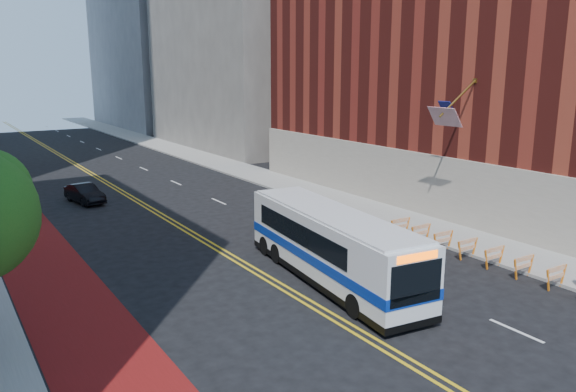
# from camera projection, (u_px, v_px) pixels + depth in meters

# --- Properties ---
(ground) EXTENTS (160.00, 160.00, 0.00)m
(ground) POSITION_uv_depth(u_px,v_px,m) (377.00, 343.00, 19.07)
(ground) COLOR black
(ground) RESTS_ON ground
(sidewalk_right) EXTENTS (4.00, 140.00, 0.15)m
(sidewalk_right) POSITION_uv_depth(u_px,v_px,m) (252.00, 173.00, 49.99)
(sidewalk_right) COLOR gray
(sidewalk_right) RESTS_ON ground
(bus_lane_paint) EXTENTS (3.60, 140.00, 0.01)m
(bus_lane_paint) POSITION_uv_depth(u_px,v_px,m) (2.00, 202.00, 39.36)
(bus_lane_paint) COLOR #62100E
(bus_lane_paint) RESTS_ON ground
(center_line_inner) EXTENTS (0.14, 140.00, 0.01)m
(center_line_inner) POSITION_uv_depth(u_px,v_px,m) (115.00, 190.00, 43.56)
(center_line_inner) COLOR gold
(center_line_inner) RESTS_ON ground
(center_line_outer) EXTENTS (0.14, 140.00, 0.01)m
(center_line_outer) POSITION_uv_depth(u_px,v_px,m) (120.00, 189.00, 43.75)
(center_line_outer) COLOR gold
(center_line_outer) RESTS_ON ground
(lane_dashes) EXTENTS (0.14, 98.20, 0.01)m
(lane_dashes) POSITION_uv_depth(u_px,v_px,m) (144.00, 169.00, 52.75)
(lane_dashes) COLOR silver
(lane_dashes) RESTS_ON ground
(brick_building) EXTENTS (18.73, 36.00, 22.00)m
(brick_building) POSITION_uv_depth(u_px,v_px,m) (507.00, 42.00, 38.11)
(brick_building) COLOR maroon
(brick_building) RESTS_ON ground
(construction_barriers) EXTENTS (1.42, 10.91, 1.00)m
(construction_barriers) POSITION_uv_depth(u_px,v_px,m) (481.00, 250.00, 26.81)
(construction_barriers) COLOR orange
(construction_barriers) RESTS_ON ground
(transit_bus) EXTENTS (3.82, 11.65, 3.14)m
(transit_bus) POSITION_uv_depth(u_px,v_px,m) (330.00, 245.00, 24.45)
(transit_bus) COLOR silver
(transit_bus) RESTS_ON ground
(car_a) EXTENTS (2.12, 4.72, 1.58)m
(car_a) POSITION_uv_depth(u_px,v_px,m) (11.00, 206.00, 35.04)
(car_a) COLOR black
(car_a) RESTS_ON ground
(car_b) EXTENTS (2.09, 4.17, 1.31)m
(car_b) POSITION_uv_depth(u_px,v_px,m) (85.00, 194.00, 39.12)
(car_b) COLOR black
(car_b) RESTS_ON ground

